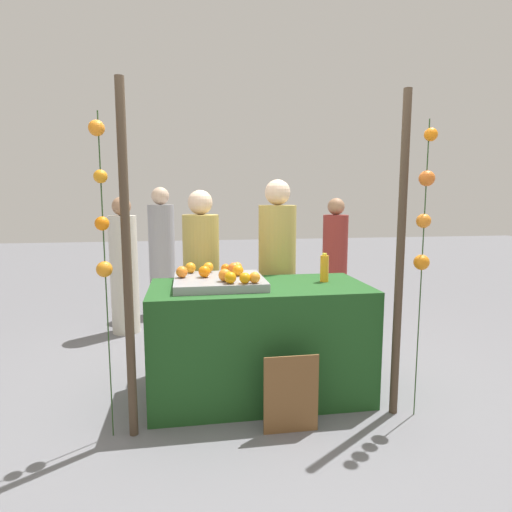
{
  "coord_description": "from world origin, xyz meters",
  "views": [
    {
      "loc": [
        -0.53,
        -3.1,
        1.52
      ],
      "look_at": [
        0.0,
        0.15,
        1.06
      ],
      "focal_mm": 30.02,
      "sensor_mm": 36.0,
      "label": 1
    }
  ],
  "objects_px": {
    "stall_counter": "(259,340)",
    "orange_1": "(230,278)",
    "chalkboard_sign": "(291,395)",
    "orange_0": "(245,278)",
    "juice_bottle": "(324,268)",
    "vendor_right": "(277,279)",
    "vendor_left": "(202,286)"
  },
  "relations": [
    {
      "from": "juice_bottle",
      "to": "chalkboard_sign",
      "type": "height_order",
      "value": "juice_bottle"
    },
    {
      "from": "stall_counter",
      "to": "vendor_left",
      "type": "height_order",
      "value": "vendor_left"
    },
    {
      "from": "stall_counter",
      "to": "orange_1",
      "type": "xyz_separation_m",
      "value": [
        -0.24,
        -0.2,
        0.53
      ]
    },
    {
      "from": "vendor_right",
      "to": "vendor_left",
      "type": "bearing_deg",
      "value": 178.65
    },
    {
      "from": "juice_bottle",
      "to": "vendor_right",
      "type": "relative_size",
      "value": 0.13
    },
    {
      "from": "stall_counter",
      "to": "orange_0",
      "type": "height_order",
      "value": "orange_0"
    },
    {
      "from": "orange_0",
      "to": "vendor_right",
      "type": "relative_size",
      "value": 0.05
    },
    {
      "from": "orange_0",
      "to": "juice_bottle",
      "type": "bearing_deg",
      "value": 22.31
    },
    {
      "from": "stall_counter",
      "to": "vendor_right",
      "type": "xyz_separation_m",
      "value": [
        0.27,
        0.61,
        0.35
      ]
    },
    {
      "from": "stall_counter",
      "to": "chalkboard_sign",
      "type": "bearing_deg",
      "value": -78.84
    },
    {
      "from": "orange_0",
      "to": "orange_1",
      "type": "height_order",
      "value": "orange_1"
    },
    {
      "from": "orange_0",
      "to": "juice_bottle",
      "type": "xyz_separation_m",
      "value": [
        0.66,
        0.27,
        0.01
      ]
    },
    {
      "from": "juice_bottle",
      "to": "vendor_left",
      "type": "relative_size",
      "value": 0.14
    },
    {
      "from": "vendor_left",
      "to": "orange_0",
      "type": "bearing_deg",
      "value": -72.29
    },
    {
      "from": "orange_1",
      "to": "vendor_left",
      "type": "height_order",
      "value": "vendor_left"
    },
    {
      "from": "juice_bottle",
      "to": "vendor_right",
      "type": "xyz_separation_m",
      "value": [
        -0.26,
        0.56,
        -0.19
      ]
    },
    {
      "from": "orange_1",
      "to": "chalkboard_sign",
      "type": "xyz_separation_m",
      "value": [
        0.35,
        -0.37,
        -0.71
      ]
    },
    {
      "from": "orange_0",
      "to": "chalkboard_sign",
      "type": "bearing_deg",
      "value": -54.23
    },
    {
      "from": "chalkboard_sign",
      "to": "vendor_left",
      "type": "distance_m",
      "value": 1.39
    },
    {
      "from": "stall_counter",
      "to": "orange_1",
      "type": "height_order",
      "value": "orange_1"
    },
    {
      "from": "orange_0",
      "to": "chalkboard_sign",
      "type": "xyz_separation_m",
      "value": [
        0.25,
        -0.35,
        -0.71
      ]
    },
    {
      "from": "stall_counter",
      "to": "vendor_left",
      "type": "xyz_separation_m",
      "value": [
        -0.41,
        0.63,
        0.3
      ]
    },
    {
      "from": "orange_0",
      "to": "juice_bottle",
      "type": "distance_m",
      "value": 0.71
    },
    {
      "from": "stall_counter",
      "to": "juice_bottle",
      "type": "xyz_separation_m",
      "value": [
        0.52,
        0.05,
        0.54
      ]
    },
    {
      "from": "orange_0",
      "to": "stall_counter",
      "type": "bearing_deg",
      "value": 58.06
    },
    {
      "from": "orange_1",
      "to": "vendor_right",
      "type": "height_order",
      "value": "vendor_right"
    },
    {
      "from": "stall_counter",
      "to": "vendor_right",
      "type": "bearing_deg",
      "value": 66.48
    },
    {
      "from": "orange_1",
      "to": "juice_bottle",
      "type": "distance_m",
      "value": 0.8
    },
    {
      "from": "orange_1",
      "to": "vendor_left",
      "type": "xyz_separation_m",
      "value": [
        -0.17,
        0.83,
        -0.23
      ]
    },
    {
      "from": "orange_0",
      "to": "chalkboard_sign",
      "type": "distance_m",
      "value": 0.83
    },
    {
      "from": "orange_1",
      "to": "vendor_right",
      "type": "distance_m",
      "value": 0.98
    },
    {
      "from": "vendor_right",
      "to": "stall_counter",
      "type": "bearing_deg",
      "value": -113.52
    }
  ]
}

